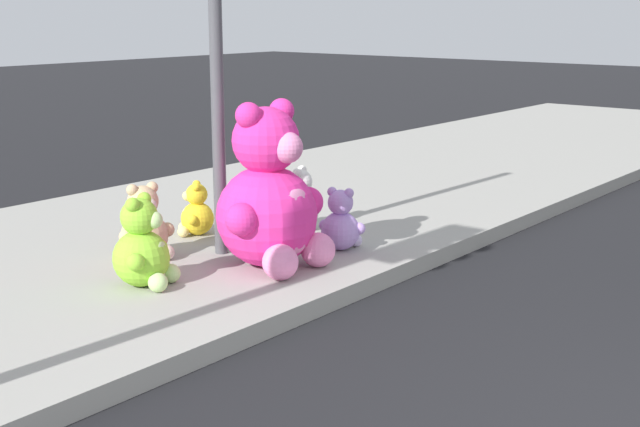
% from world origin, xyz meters
% --- Properties ---
extents(sidewalk, '(28.00, 4.40, 0.15)m').
position_xyz_m(sidewalk, '(0.00, 5.20, 0.07)').
color(sidewalk, '#9E9B93').
rests_on(sidewalk, ground_plane).
extents(sign_pole, '(0.56, 0.11, 3.20)m').
position_xyz_m(sign_pole, '(1.00, 4.40, 1.85)').
color(sign_pole, '#4C4C51').
rests_on(sign_pole, sidewalk).
extents(plush_pink_large, '(1.04, 0.90, 1.34)m').
position_xyz_m(plush_pink_large, '(0.98, 3.81, 0.69)').
color(plush_pink_large, '#F22D93').
rests_on(plush_pink_large, sidewalk).
extents(plush_lime, '(0.50, 0.50, 0.70)m').
position_xyz_m(plush_lime, '(-0.00, 4.20, 0.43)').
color(plush_lime, '#8CD133').
rests_on(plush_lime, sidewalk).
extents(plush_white, '(0.43, 0.43, 0.60)m').
position_xyz_m(plush_white, '(2.03, 4.42, 0.39)').
color(plush_white, white).
rests_on(plush_white, sidewalk).
extents(plush_yellow, '(0.36, 0.36, 0.50)m').
position_xyz_m(plush_yellow, '(1.28, 5.02, 0.35)').
color(plush_yellow, yellow).
rests_on(plush_yellow, sidewalk).
extents(plush_tan, '(0.49, 0.45, 0.64)m').
position_xyz_m(plush_tan, '(0.48, 4.76, 0.41)').
color(plush_tan, tan).
rests_on(plush_tan, sidewalk).
extents(plush_lavender, '(0.39, 0.41, 0.55)m').
position_xyz_m(plush_lavender, '(1.73, 3.68, 0.37)').
color(plush_lavender, '#B28CD8').
rests_on(plush_lavender, sidewalk).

